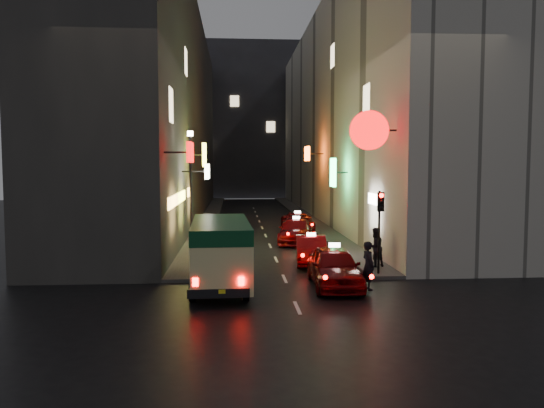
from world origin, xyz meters
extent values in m
plane|color=black|center=(0.00, 0.00, 0.00)|extent=(120.00, 120.00, 0.00)
cube|color=#3A3734|center=(-8.00, 34.00, 9.00)|extent=(6.00, 52.00, 18.00)
cube|color=#F20A0A|center=(-3.90, 9.32, 5.26)|extent=(0.18, 1.49, 0.86)
cube|color=white|center=(-3.59, 16.77, 4.36)|extent=(0.18, 2.13, 0.84)
cube|color=#FDF73F|center=(-3.89, 19.59, 5.34)|extent=(0.18, 1.52, 1.45)
cube|color=#F2B754|center=(-4.98, 12.10, 3.00)|extent=(0.10, 3.61, 0.55)
cube|color=#FDF73F|center=(-4.98, 16.04, 3.00)|extent=(0.10, 3.92, 0.55)
cube|color=#F2B754|center=(-4.98, 21.33, 3.00)|extent=(0.10, 2.69, 0.55)
cube|color=#FFE5B2|center=(-4.99, 12.00, 7.50)|extent=(0.06, 1.30, 1.60)
cube|color=#FFE5B2|center=(-4.99, 20.00, 11.00)|extent=(0.06, 1.30, 1.60)
cube|color=#AAA69C|center=(8.00, 34.00, 9.00)|extent=(6.00, 52.00, 18.00)
cylinder|color=#F20A0A|center=(3.79, 9.65, 6.23)|extent=(1.71, 0.18, 1.71)
cube|color=#32FF71|center=(4.08, 19.54, 4.26)|extent=(0.18, 1.15, 1.78)
cube|color=#FF500C|center=(3.68, 28.59, 5.61)|extent=(0.18, 1.93, 1.14)
cube|color=white|center=(4.98, 12.82, 3.00)|extent=(0.10, 2.58, 0.55)
cube|color=#FFE5B2|center=(4.99, 15.00, 8.20)|extent=(0.06, 1.30, 1.60)
cube|color=#FFE5B2|center=(4.99, 25.00, 12.50)|extent=(0.06, 1.30, 1.60)
cube|color=#37373D|center=(0.00, 66.00, 11.00)|extent=(30.00, 10.00, 22.00)
cube|color=#4B4946|center=(-4.25, 34.00, 0.07)|extent=(1.50, 52.00, 0.15)
cube|color=#4B4946|center=(4.25, 34.00, 0.07)|extent=(1.50, 52.00, 0.15)
cube|color=beige|center=(-2.60, 6.99, 1.47)|extent=(2.32, 6.05, 2.19)
cube|color=#0C3F20|center=(-2.60, 6.99, 2.32)|extent=(2.34, 6.07, 0.55)
cube|color=black|center=(-2.60, 7.29, 1.69)|extent=(2.26, 3.67, 0.50)
cube|color=black|center=(-2.60, 4.05, 0.53)|extent=(2.06, 0.26, 0.30)
cube|color=#FF0A05|center=(-3.35, 3.98, 0.93)|extent=(0.18, 0.06, 0.28)
cube|color=#FF0A05|center=(-1.85, 3.98, 0.93)|extent=(0.18, 0.06, 0.28)
cylinder|color=black|center=(-3.53, 8.90, 0.38)|extent=(0.22, 0.76, 0.76)
cylinder|color=black|center=(-1.67, 5.07, 0.38)|extent=(0.22, 0.76, 0.76)
imported|color=#620407|center=(1.80, 6.96, 0.90)|extent=(2.47, 5.72, 1.80)
cube|color=white|center=(1.80, 6.96, 1.89)|extent=(0.42, 0.19, 0.16)
sphere|color=#FF0A05|center=(1.00, 4.38, 0.93)|extent=(0.16, 0.16, 0.16)
sphere|color=#FF0A05|center=(2.59, 4.38, 0.93)|extent=(0.16, 0.16, 0.16)
imported|color=#620407|center=(1.58, 11.76, 0.78)|extent=(2.45, 5.04, 1.55)
cube|color=white|center=(1.58, 11.76, 1.64)|extent=(0.44, 0.22, 0.16)
sphere|color=#FF0A05|center=(0.89, 9.54, 0.80)|extent=(0.16, 0.16, 0.16)
sphere|color=#FF0A05|center=(2.27, 9.54, 0.80)|extent=(0.16, 0.16, 0.16)
imported|color=#620407|center=(1.67, 18.64, 0.85)|extent=(3.02, 5.60, 1.69)
cube|color=white|center=(1.67, 18.64, 1.78)|extent=(0.44, 0.25, 0.16)
sphere|color=#FF0A05|center=(0.92, 16.22, 0.87)|extent=(0.16, 0.16, 0.16)
sphere|color=#FF0A05|center=(2.42, 16.22, 0.87)|extent=(0.16, 0.16, 0.16)
imported|color=#620407|center=(2.32, 23.44, 0.79)|extent=(2.37, 5.10, 1.58)
cube|color=white|center=(2.32, 23.44, 1.67)|extent=(0.43, 0.21, 0.16)
sphere|color=#FF0A05|center=(1.62, 21.17, 0.81)|extent=(0.16, 0.16, 0.16)
sphere|color=#FF0A05|center=(3.02, 21.17, 0.81)|extent=(0.16, 0.16, 0.16)
imported|color=black|center=(2.99, 6.38, 1.05)|extent=(0.60, 0.78, 2.09)
imported|color=black|center=(4.23, 10.07, 1.16)|extent=(0.88, 0.71, 2.01)
cylinder|color=black|center=(4.00, 8.60, 1.90)|extent=(0.10, 0.10, 3.50)
cube|color=black|center=(4.00, 8.42, 3.20)|extent=(0.26, 0.18, 0.80)
sphere|color=#FF0A05|center=(4.00, 8.31, 3.47)|extent=(0.18, 0.18, 0.18)
sphere|color=black|center=(4.00, 8.31, 3.20)|extent=(0.17, 0.17, 0.17)
sphere|color=black|center=(4.00, 8.31, 2.93)|extent=(0.17, 0.17, 0.17)
cylinder|color=black|center=(-4.20, 13.00, 3.15)|extent=(0.12, 0.12, 6.00)
cylinder|color=#FFE5BF|center=(-4.20, 13.00, 6.25)|extent=(0.28, 0.28, 0.25)
camera|label=1|loc=(-2.05, -13.15, 4.74)|focal=35.00mm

